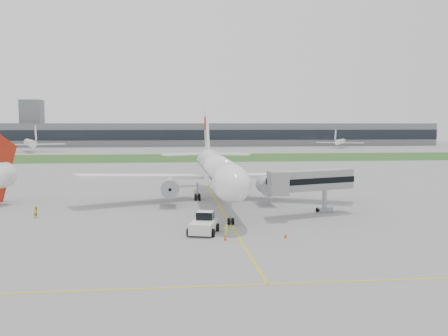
{
  "coord_description": "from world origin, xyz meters",
  "views": [
    {
      "loc": [
        -8.02,
        -79.8,
        13.28
      ],
      "look_at": [
        0.95,
        2.0,
        6.08
      ],
      "focal_mm": 40.0,
      "sensor_mm": 36.0,
      "label": 1
    }
  ],
  "objects": [
    {
      "name": "airliner",
      "position": [
        0.0,
        4.87,
        5.66
      ],
      "size": [
        48.13,
        53.95,
        17.88
      ],
      "color": "white",
      "rests_on": "ground"
    },
    {
      "name": "apron_markings",
      "position": [
        0.0,
        -5.0,
        0.0
      ],
      "size": [
        70.0,
        70.0,
        0.04
      ],
      "primitive_type": null,
      "color": "gold",
      "rests_on": "ground"
    },
    {
      "name": "ground_crew_far",
      "position": [
        -26.91,
        -7.23,
        0.84
      ],
      "size": [
        0.97,
        1.03,
        1.67
      ],
      "primitive_type": "imported",
      "rotation": [
        0.0,
        0.0,
        1.01
      ],
      "color": "gold",
      "rests_on": "ground"
    },
    {
      "name": "ground_crew_near",
      "position": [
        -1.45,
        -22.23,
        0.75
      ],
      "size": [
        0.66,
        0.6,
        1.51
      ],
      "primitive_type": "imported",
      "rotation": [
        0.0,
        0.0,
        3.7
      ],
      "color": "yellow",
      "rests_on": "ground"
    },
    {
      "name": "distant_aircraft_right",
      "position": [
        88.71,
        194.89,
        0.0
      ],
      "size": [
        34.36,
        33.05,
        10.14
      ],
      "primitive_type": null,
      "rotation": [
        0.0,
        0.0,
        -0.48
      ],
      "color": "white",
      "rests_on": "ground"
    },
    {
      "name": "distant_aircraft_left",
      "position": [
        -75.21,
        170.54,
        0.0
      ],
      "size": [
        40.52,
        38.25,
        12.46
      ],
      "primitive_type": null,
      "rotation": [
        0.0,
        0.0,
        0.35
      ],
      "color": "white",
      "rests_on": "ground"
    },
    {
      "name": "safety_cone_left",
      "position": [
        -1.76,
        -23.99,
        0.29
      ],
      "size": [
        0.42,
        0.42,
        0.58
      ],
      "primitive_type": "cone",
      "color": "#EC4D0C",
      "rests_on": "ground"
    },
    {
      "name": "terminal_building",
      "position": [
        0.0,
        229.87,
        7.0
      ],
      "size": [
        320.0,
        22.3,
        14.0
      ],
      "color": "gray",
      "rests_on": "ground"
    },
    {
      "name": "control_tower",
      "position": [
        -90.0,
        232.0,
        0.0
      ],
      "size": [
        12.0,
        12.0,
        56.0
      ],
      "primitive_type": null,
      "color": "gray",
      "rests_on": "ground"
    },
    {
      "name": "ground",
      "position": [
        0.0,
        0.0,
        0.0
      ],
      "size": [
        600.0,
        600.0,
        0.0
      ],
      "primitive_type": "plane",
      "color": "gray",
      "rests_on": "ground"
    },
    {
      "name": "grass_strip",
      "position": [
        0.0,
        120.0,
        0.01
      ],
      "size": [
        600.0,
        50.0,
        0.02
      ],
      "primitive_type": "cube",
      "color": "#294C1C",
      "rests_on": "ground"
    },
    {
      "name": "jet_bridge",
      "position": [
        12.05,
        -8.57,
        4.95
      ],
      "size": [
        13.99,
        8.32,
        6.69
      ],
      "rotation": [
        0.0,
        0.0,
        0.34
      ],
      "color": "#969699",
      "rests_on": "ground"
    },
    {
      "name": "safety_cone_right",
      "position": [
        5.41,
        -23.45,
        0.3
      ],
      "size": [
        0.43,
        0.43,
        0.59
      ],
      "primitive_type": "cone",
      "color": "#EC4D0C",
      "rests_on": "ground"
    },
    {
      "name": "pushback_tug",
      "position": [
        -3.91,
        -19.67,
        1.15
      ],
      "size": [
        4.3,
        5.44,
        2.51
      ],
      "rotation": [
        0.0,
        0.0,
        -0.26
      ],
      "color": "silver",
      "rests_on": "ground"
    }
  ]
}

